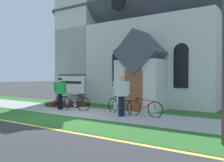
# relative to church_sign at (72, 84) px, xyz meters

# --- Properties ---
(ground) EXTENTS (140.00, 140.00, 0.00)m
(ground) POSITION_rel_church_sign_xyz_m (2.96, 0.12, -1.25)
(ground) COLOR #333335
(sidewalk_slab) EXTENTS (32.00, 2.80, 0.01)m
(sidewalk_slab) POSITION_rel_church_sign_xyz_m (2.59, -1.91, -1.25)
(sidewalk_slab) COLOR #A8A59E
(sidewalk_slab) RESTS_ON ground
(grass_verge) EXTENTS (32.00, 2.08, 0.01)m
(grass_verge) POSITION_rel_church_sign_xyz_m (2.59, -4.35, -1.25)
(grass_verge) COLOR #2D6628
(grass_verge) RESTS_ON ground
(church_lawn) EXTENTS (24.00, 1.81, 0.01)m
(church_lawn) POSITION_rel_church_sign_xyz_m (2.59, 0.39, -1.25)
(church_lawn) COLOR #2D6628
(church_lawn) RESTS_ON ground
(curb_paint_stripe) EXTENTS (28.00, 0.16, 0.01)m
(curb_paint_stripe) POSITION_rel_church_sign_xyz_m (2.59, -5.55, -1.25)
(curb_paint_stripe) COLOR yellow
(curb_paint_stripe) RESTS_ON ground
(church_building) EXTENTS (11.55, 12.71, 12.78)m
(church_building) POSITION_rel_church_sign_xyz_m (2.28, 6.36, 3.56)
(church_building) COLOR silver
(church_building) RESTS_ON ground
(church_sign) EXTENTS (2.27, 0.19, 1.90)m
(church_sign) POSITION_rel_church_sign_xyz_m (0.00, 0.00, 0.00)
(church_sign) COLOR #474C56
(church_sign) RESTS_ON ground
(flower_bed) EXTENTS (2.71, 2.71, 0.34)m
(flower_bed) POSITION_rel_church_sign_xyz_m (0.00, -0.33, -1.18)
(flower_bed) COLOR #382319
(flower_bed) RESTS_ON ground
(bicycle_silver) EXTENTS (1.70, 0.27, 0.83)m
(bicycle_silver) POSITION_rel_church_sign_xyz_m (0.76, -1.08, -0.88)
(bicycle_silver) COLOR black
(bicycle_silver) RESTS_ON ground
(bicycle_orange) EXTENTS (1.75, 0.08, 0.81)m
(bicycle_orange) POSITION_rel_church_sign_xyz_m (5.79, -1.52, -0.89)
(bicycle_orange) COLOR black
(bicycle_orange) RESTS_ON ground
(bicycle_white) EXTENTS (1.66, 0.56, 0.83)m
(bicycle_white) POSITION_rel_church_sign_xyz_m (4.45, -1.41, -0.88)
(bicycle_white) COLOR black
(bicycle_white) RESTS_ON ground
(bicycle_yellow) EXTENTS (1.66, 0.70, 0.85)m
(bicycle_yellow) POSITION_rel_church_sign_xyz_m (2.00, -1.91, -0.87)
(bicycle_yellow) COLOR black
(bicycle_yellow) RESTS_ON ground
(cyclist_in_orange_jersey) EXTENTS (0.57, 0.46, 1.67)m
(cyclist_in_orange_jersey) POSITION_rel_church_sign_xyz_m (1.13, -2.01, -0.27)
(cyclist_in_orange_jersey) COLOR black
(cyclist_in_orange_jersey) RESTS_ON ground
(cyclist_in_white_jersey) EXTENTS (0.55, 0.55, 1.78)m
(cyclist_in_white_jersey) POSITION_rel_church_sign_xyz_m (5.02, -2.11, -0.19)
(cyclist_in_white_jersey) COLOR #191E38
(cyclist_in_white_jersey) RESTS_ON ground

